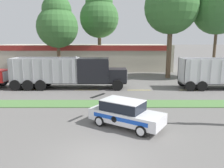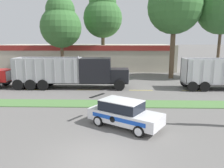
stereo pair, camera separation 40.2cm
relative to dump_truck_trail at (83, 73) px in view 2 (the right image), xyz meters
name	(u,v)px [view 2 (the right image)]	position (x,y,z in m)	size (l,w,h in m)	color
ground_plane	(95,160)	(2.73, -14.43, -1.64)	(600.00, 600.00, 0.00)	slate
grass_verge	(106,104)	(2.73, -6.00, -1.61)	(120.00, 2.08, 0.06)	#517F42
centre_line_3	(36,90)	(-4.77, -0.96, -1.64)	(2.40, 0.14, 0.01)	yellow
centre_line_4	(88,90)	(0.63, -0.96, -1.64)	(2.40, 0.14, 0.01)	yellow
centre_line_5	(141,90)	(6.03, -0.96, -1.64)	(2.40, 0.14, 0.01)	yellow
centre_line_6	(194,91)	(11.43, -0.96, -1.64)	(2.40, 0.14, 0.01)	yellow
dump_truck_trail	(83,73)	(0.00, 0.00, 0.00)	(11.97, 2.76, 3.47)	black
rally_car	(124,113)	(4.06, -10.61, -0.83)	(4.56, 3.78, 1.60)	white
store_building_backdrop	(87,56)	(-2.08, 17.76, 0.51)	(30.33, 12.10, 4.30)	#BCB29E
tree_behind_left	(61,23)	(-4.46, 9.07, 5.82)	(5.86, 5.86, 11.28)	brown
tree_behind_centre	(223,4)	(16.96, 6.61, 7.96)	(6.40, 6.40, 13.77)	brown
tree_behind_right	(175,1)	(10.89, 6.60, 8.29)	(6.93, 6.93, 14.46)	brown
tree_behind_far_right	(103,14)	(1.22, 13.54, 7.49)	(6.22, 6.22, 13.20)	brown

